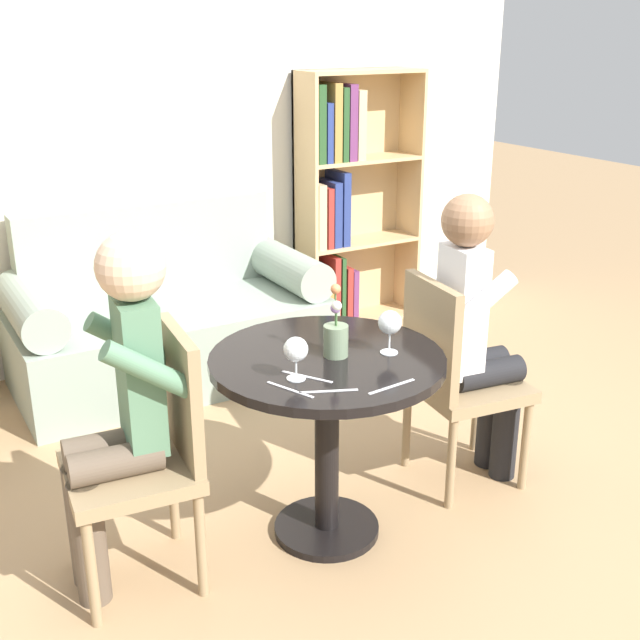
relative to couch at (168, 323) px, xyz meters
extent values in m
plane|color=tan|center=(0.00, -1.68, -0.31)|extent=(16.00, 16.00, 0.00)
cube|color=beige|center=(0.00, 0.43, 1.04)|extent=(5.20, 0.05, 2.70)
cylinder|color=black|center=(0.00, -1.68, 0.40)|extent=(0.84, 0.84, 0.03)
cylinder|color=black|center=(0.00, -1.68, 0.05)|extent=(0.09, 0.09, 0.66)
cylinder|color=black|center=(0.00, -1.68, -0.30)|extent=(0.40, 0.40, 0.03)
cube|color=gray|center=(0.00, -0.05, -0.10)|extent=(1.63, 0.80, 0.42)
cube|color=gray|center=(0.00, 0.27, 0.36)|extent=(1.41, 0.16, 0.50)
cylinder|color=gray|center=(-0.71, -0.05, 0.22)|extent=(0.22, 0.72, 0.22)
cylinder|color=gray|center=(0.71, -0.05, 0.22)|extent=(0.22, 0.72, 0.22)
cube|color=tan|center=(1.37, 0.37, 0.48)|extent=(0.79, 0.02, 1.58)
cube|color=tan|center=(0.99, 0.24, 0.48)|extent=(0.02, 0.28, 1.58)
cube|color=tan|center=(1.76, 0.24, 0.48)|extent=(0.02, 0.28, 1.58)
cube|color=tan|center=(1.37, 0.24, -0.30)|extent=(0.74, 0.28, 0.02)
cube|color=tan|center=(1.37, 0.24, 0.22)|extent=(0.74, 0.28, 0.02)
cube|color=tan|center=(1.37, 0.24, 0.74)|extent=(0.74, 0.28, 0.02)
cube|color=tan|center=(1.37, 0.24, 1.25)|extent=(0.74, 0.28, 0.02)
cube|color=#602D5B|center=(1.04, 0.23, -0.09)|extent=(0.05, 0.23, 0.39)
cube|color=olive|center=(1.10, 0.23, -0.11)|extent=(0.05, 0.23, 0.37)
cube|color=maroon|center=(1.15, 0.23, -0.06)|extent=(0.04, 0.23, 0.45)
cube|color=#234723|center=(1.20, 0.23, -0.07)|extent=(0.03, 0.23, 0.44)
cube|color=maroon|center=(1.25, 0.23, -0.10)|extent=(0.04, 0.23, 0.37)
cube|color=#602D5B|center=(1.29, 0.23, -0.12)|extent=(0.04, 0.23, 0.35)
cube|color=tan|center=(1.04, 0.23, 0.43)|extent=(0.05, 0.23, 0.39)
cube|color=maroon|center=(1.10, 0.23, 0.41)|extent=(0.04, 0.23, 0.37)
cube|color=navy|center=(1.15, 0.23, 0.43)|extent=(0.05, 0.23, 0.40)
cube|color=navy|center=(1.22, 0.23, 0.45)|extent=(0.05, 0.23, 0.45)
cube|color=#234723|center=(1.04, 0.23, 0.97)|extent=(0.05, 0.23, 0.45)
cube|color=navy|center=(1.09, 0.23, 0.92)|extent=(0.04, 0.23, 0.34)
cube|color=olive|center=(1.15, 0.23, 0.97)|extent=(0.05, 0.23, 0.45)
cube|color=#234723|center=(1.20, 0.23, 0.96)|extent=(0.04, 0.23, 0.43)
cube|color=#602D5B|center=(1.25, 0.23, 0.97)|extent=(0.05, 0.23, 0.44)
cube|color=tan|center=(1.31, 0.23, 0.95)|extent=(0.05, 0.23, 0.41)
cylinder|color=#937A56|center=(-0.87, -1.39, -0.11)|extent=(0.04, 0.04, 0.40)
cylinder|color=#937A56|center=(-0.90, -1.75, -0.11)|extent=(0.04, 0.04, 0.40)
cylinder|color=#937A56|center=(-0.51, -1.43, -0.11)|extent=(0.04, 0.04, 0.40)
cylinder|color=#937A56|center=(-0.55, -1.78, -0.11)|extent=(0.04, 0.04, 0.40)
cube|color=#937A56|center=(-0.71, -1.59, 0.11)|extent=(0.46, 0.46, 0.05)
cube|color=#937A56|center=(-0.52, -1.60, 0.36)|extent=(0.08, 0.38, 0.45)
cylinder|color=#937A56|center=(0.86, -1.83, -0.11)|extent=(0.04, 0.04, 0.40)
cylinder|color=#937A56|center=(0.91, -1.48, -0.11)|extent=(0.04, 0.04, 0.40)
cylinder|color=#937A56|center=(0.51, -1.79, -0.11)|extent=(0.04, 0.04, 0.40)
cylinder|color=#937A56|center=(0.55, -1.43, -0.11)|extent=(0.04, 0.04, 0.40)
cube|color=#937A56|center=(0.71, -1.63, 0.11)|extent=(0.47, 0.47, 0.05)
cube|color=#937A56|center=(0.52, -1.61, 0.36)|extent=(0.08, 0.38, 0.45)
cylinder|color=brown|center=(-0.86, -1.51, -0.09)|extent=(0.11, 0.11, 0.45)
cylinder|color=brown|center=(-0.87, -1.62, -0.09)|extent=(0.11, 0.11, 0.45)
cylinder|color=brown|center=(-0.75, -1.52, 0.19)|extent=(0.31, 0.14, 0.11)
cylinder|color=brown|center=(-0.76, -1.63, 0.19)|extent=(0.31, 0.14, 0.11)
cube|color=#517A5B|center=(-0.65, -1.59, 0.45)|extent=(0.14, 0.21, 0.51)
cylinder|color=#517A5B|center=(-0.63, -1.45, 0.53)|extent=(0.29, 0.10, 0.23)
cylinder|color=#517A5B|center=(-0.66, -1.72, 0.53)|extent=(0.29, 0.10, 0.23)
sphere|color=beige|center=(-0.65, -1.59, 0.82)|extent=(0.22, 0.22, 0.22)
cylinder|color=black|center=(0.86, -1.71, -0.09)|extent=(0.11, 0.11, 0.45)
cylinder|color=black|center=(0.87, -1.60, -0.09)|extent=(0.11, 0.11, 0.45)
cylinder|color=black|center=(0.75, -1.70, 0.19)|extent=(0.31, 0.14, 0.11)
cylinder|color=black|center=(0.76, -1.59, 0.19)|extent=(0.31, 0.14, 0.11)
cube|color=white|center=(0.65, -1.63, 0.46)|extent=(0.14, 0.21, 0.52)
cylinder|color=white|center=(0.63, -1.77, 0.53)|extent=(0.29, 0.10, 0.23)
cylinder|color=white|center=(0.66, -1.50, 0.53)|extent=(0.29, 0.10, 0.23)
sphere|color=#936B4C|center=(0.65, -1.63, 0.82)|extent=(0.20, 0.20, 0.20)
cylinder|color=white|center=(-0.19, -1.80, 0.42)|extent=(0.06, 0.06, 0.00)
cylinder|color=white|center=(-0.19, -1.80, 0.46)|extent=(0.01, 0.01, 0.07)
sphere|color=white|center=(-0.19, -1.80, 0.52)|extent=(0.08, 0.08, 0.08)
sphere|color=maroon|center=(-0.19, -1.80, 0.51)|extent=(0.06, 0.06, 0.06)
cylinder|color=white|center=(0.21, -1.77, 0.42)|extent=(0.06, 0.06, 0.00)
cylinder|color=white|center=(0.21, -1.77, 0.46)|extent=(0.01, 0.01, 0.08)
sphere|color=white|center=(0.21, -1.77, 0.53)|extent=(0.08, 0.08, 0.08)
sphere|color=beige|center=(0.21, -1.77, 0.52)|extent=(0.06, 0.06, 0.06)
cylinder|color=gray|center=(0.03, -1.69, 0.47)|extent=(0.09, 0.09, 0.11)
cylinder|color=#4C7A42|center=(0.03, -1.68, 0.60)|extent=(0.01, 0.01, 0.13)
sphere|color=#E07F4C|center=(0.03, -1.68, 0.66)|extent=(0.04, 0.04, 0.04)
cylinder|color=#4C7A42|center=(0.03, -1.70, 0.57)|extent=(0.01, 0.01, 0.07)
sphere|color=silver|center=(0.03, -1.70, 0.60)|extent=(0.04, 0.04, 0.04)
cylinder|color=#4C7A42|center=(0.03, -1.69, 0.56)|extent=(0.00, 0.01, 0.06)
sphere|color=#9E70B2|center=(0.03, -1.69, 0.59)|extent=(0.04, 0.04, 0.04)
cube|color=silver|center=(0.05, -2.01, 0.42)|extent=(0.19, 0.03, 0.00)
cube|color=silver|center=(-0.15, -1.80, 0.42)|extent=(0.11, 0.17, 0.00)
cube|color=silver|center=(-0.14, -1.93, 0.42)|extent=(0.18, 0.09, 0.00)
cube|color=silver|center=(-0.24, -1.86, 0.42)|extent=(0.08, 0.18, 0.00)
camera|label=1|loc=(-1.33, -3.92, 1.52)|focal=45.00mm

